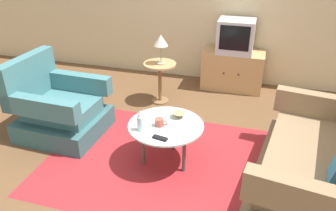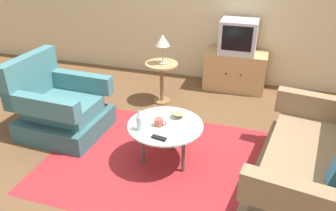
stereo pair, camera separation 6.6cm
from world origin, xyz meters
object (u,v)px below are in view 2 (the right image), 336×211
table_lamp (163,42)px  mug (159,122)px  side_table (162,75)px  vase (140,120)px  couch (313,168)px  tv_remote_dark (159,138)px  bowl (179,115)px  coffee_table (166,128)px  television (238,37)px  armchair (59,108)px  tv_stand (235,70)px

table_lamp → mug: table_lamp is taller
side_table → table_lamp: size_ratio=1.45×
side_table → vase: size_ratio=2.63×
couch → tv_remote_dark: bearing=107.2°
mug → bowl: 0.26m
table_lamp → bowl: 1.34m
vase → tv_remote_dark: size_ratio=1.47×
mug → couch: bearing=-0.8°
vase → table_lamp: bearing=99.7°
bowl → tv_remote_dark: size_ratio=0.93×
tv_remote_dark → coffee_table: bearing=104.9°
mug → table_lamp: bearing=106.6°
side_table → television: 1.29m
mug → bowl: bearing=56.8°
vase → bowl: (0.29, 0.35, -0.08)m
bowl → side_table: bearing=116.3°
armchair → table_lamp: size_ratio=2.36×
coffee_table → bowl: bowl is taller
tv_stand → mug: size_ratio=7.14×
armchair → tv_remote_dark: size_ratio=6.32×
mug → tv_remote_dark: (0.08, -0.23, -0.03)m
couch → side_table: (-1.92, 1.41, 0.12)m
mug → bowl: size_ratio=0.91×
coffee_table → tv_remote_dark: bearing=-85.5°
mug → tv_remote_dark: 0.24m
couch → side_table: bearing=62.6°
tv_stand → television: television is taller
bowl → tv_remote_dark: (-0.07, -0.45, -0.02)m
armchair → tv_stand: (1.88, 1.92, -0.02)m
table_lamp → coffee_table: bearing=-70.7°
armchair → vase: 1.31m
couch → bowl: (-1.34, 0.24, 0.20)m
bowl → tv_remote_dark: bearing=-98.5°
side_table → tv_remote_dark: bearing=-72.5°
side_table → table_lamp: (0.02, -0.01, 0.48)m
coffee_table → side_table: size_ratio=1.30×
bowl → television: bearing=79.3°
armchair → tv_stand: size_ratio=1.05×
couch → coffee_table: size_ratio=2.32×
armchair → table_lamp: 1.58m
side_table → television: (0.94, 0.77, 0.42)m
couch → mug: (-1.48, 0.02, 0.21)m
television → mug: size_ratio=4.10×
armchair → side_table: (0.94, 1.12, 0.11)m
coffee_table → television: size_ratio=1.46×
television → mug: bearing=-103.2°
couch → television: bearing=32.9°
television → tv_remote_dark: bearing=-100.2°
couch → vase: (-1.63, -0.11, 0.28)m
side_table → mug: side_table is taller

